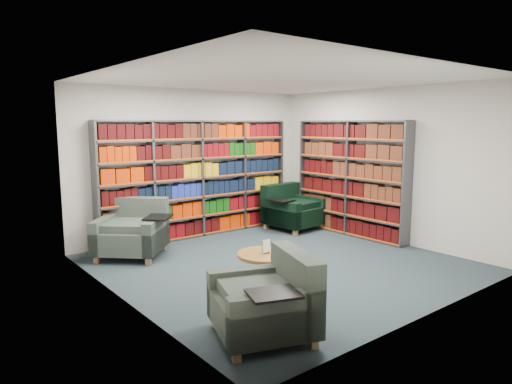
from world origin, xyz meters
TOP-DOWN VIEW (x-y plane):
  - room_shell at (0.00, 0.00)m, footprint 5.02×5.02m
  - bookshelf_back at (0.00, 2.34)m, footprint 4.00×0.28m
  - bookshelf_right at (2.34, 0.60)m, footprint 0.28×2.50m
  - chair_teal_left at (-1.58, 1.87)m, footprint 1.42×1.42m
  - chair_green_right at (1.79, 1.70)m, footprint 1.21×1.07m
  - chair_teal_front at (-1.70, -1.79)m, footprint 1.20×1.25m
  - coffee_table at (-0.66, -0.46)m, footprint 0.81×0.81m

SIDE VIEW (x-z plane):
  - coffee_table at x=-0.66m, z-range 0.02..0.59m
  - chair_teal_front at x=-1.70m, z-range -0.08..0.77m
  - chair_green_right at x=1.79m, z-range -0.09..0.81m
  - chair_teal_left at x=-1.58m, z-range -0.09..0.83m
  - bookshelf_back at x=0.00m, z-range 0.00..2.20m
  - bookshelf_right at x=2.34m, z-range 0.00..2.20m
  - room_shell at x=0.00m, z-range -0.01..2.81m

